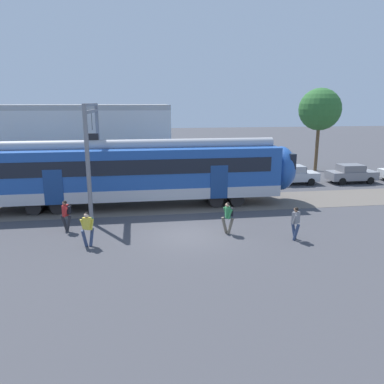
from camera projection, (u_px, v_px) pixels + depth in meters
ground_plane at (188, 235)px, 19.09m from camera, size 160.00×160.00×0.00m
pedestrian_red at (66, 213)px, 19.42m from camera, size 0.62×0.59×1.67m
pedestrian_yellow at (88, 226)px, 17.36m from camera, size 0.67×0.55×1.67m
pedestrian_green at (228, 215)px, 19.06m from camera, size 0.63×0.56×1.67m
pedestrian_grey at (296, 221)px, 18.22m from camera, size 0.50×0.71×1.67m
parked_car_silver at (293, 175)px, 30.75m from camera, size 4.01×1.78×1.54m
parked_car_grey at (351, 174)px, 31.23m from camera, size 4.01×1.79×1.54m
catenary_gantry at (93, 140)px, 22.99m from camera, size 0.24×6.64×6.53m
background_building at (50, 146)px, 29.43m from camera, size 18.62×5.00×9.20m
street_tree_right at (320, 110)px, 35.63m from camera, size 3.99×3.99×7.92m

